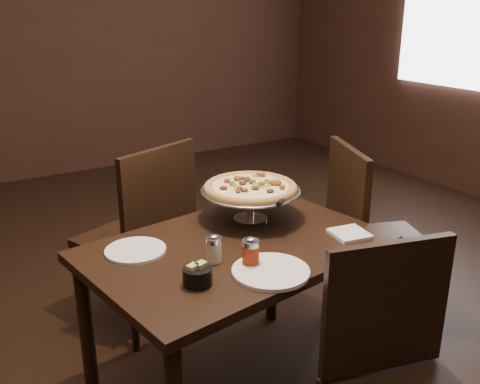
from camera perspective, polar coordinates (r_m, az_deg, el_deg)
room at (r=1.99m, az=0.71°, el=14.35°), size 6.04×7.04×2.84m
dining_table at (r=2.12m, az=-0.44°, el=-7.81°), size 1.22×0.90×0.70m
pizza_stand at (r=2.25m, az=1.12°, el=0.43°), size 0.43×0.43×0.18m
parmesan_shaker at (r=1.93m, az=-2.82°, el=-6.07°), size 0.06×0.06×0.11m
pepper_flake_shaker at (r=1.89m, az=1.15°, el=-6.47°), size 0.06×0.06×0.11m
packet_caddy at (r=1.79m, az=-4.57°, el=-8.85°), size 0.10×0.10×0.08m
napkin_stack at (r=2.19m, az=11.62°, el=-4.39°), size 0.16×0.16×0.01m
plate_left at (r=2.05m, az=-11.08°, el=-6.12°), size 0.23×0.23×0.01m
plate_near at (r=1.87m, az=3.29°, el=-8.45°), size 0.27×0.27×0.01m
serving_spatula at (r=2.13m, az=4.58°, el=-0.87°), size 0.17×0.17×0.02m
chair_far at (r=2.65m, az=-10.28°, el=-4.17°), size 0.58×0.58×0.97m
chair_near at (r=1.78m, az=16.88°, el=-18.90°), size 0.52×0.52×0.91m
chair_side at (r=2.66m, az=13.62°, el=-4.40°), size 0.59×0.59×0.97m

